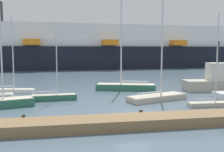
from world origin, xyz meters
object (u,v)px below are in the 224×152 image
(sailboat_3, at_px, (212,102))
(fishing_boat_0, at_px, (215,81))
(sailboat_5, at_px, (11,89))
(sailboat_6, at_px, (54,96))
(sailboat_1, at_px, (157,96))
(cruise_ship, at_px, (69,48))
(sailboat_0, at_px, (126,85))

(sailboat_3, height_order, fishing_boat_0, sailboat_3)
(fishing_boat_0, bearing_deg, sailboat_5, 179.83)
(fishing_boat_0, bearing_deg, sailboat_6, -166.16)
(sailboat_1, xyz_separation_m, sailboat_6, (-10.00, 1.84, -0.04))
(sailboat_1, relative_size, sailboat_5, 1.18)
(sailboat_3, bearing_deg, cruise_ship, 106.08)
(sailboat_5, distance_m, cruise_ship, 39.16)
(sailboat_5, bearing_deg, cruise_ship, 90.35)
(sailboat_5, height_order, fishing_boat_0, sailboat_5)
(sailboat_3, height_order, sailboat_5, sailboat_5)
(cruise_ship, bearing_deg, sailboat_0, -84.31)
(sailboat_5, xyz_separation_m, fishing_boat_0, (24.08, -2.49, 0.71))
(sailboat_5, bearing_deg, sailboat_3, -18.00)
(sailboat_3, xyz_separation_m, fishing_boat_0, (5.24, 8.01, 0.75))
(sailboat_5, relative_size, fishing_boat_0, 1.15)
(sailboat_6, bearing_deg, cruise_ship, 83.32)
(sailboat_6, bearing_deg, sailboat_5, 130.41)
(sailboat_3, bearing_deg, sailboat_6, 161.69)
(sailboat_1, bearing_deg, cruise_ship, 80.77)
(sailboat_1, relative_size, sailboat_3, 1.26)
(sailboat_0, xyz_separation_m, fishing_boat_0, (10.61, -2.29, 0.50))
(sailboat_1, bearing_deg, sailboat_3, -61.36)
(fishing_boat_0, relative_size, cruise_ship, 0.07)
(sailboat_5, relative_size, cruise_ship, 0.08)
(sailboat_6, bearing_deg, sailboat_1, -14.20)
(sailboat_5, bearing_deg, sailboat_1, -13.96)
(sailboat_0, height_order, cruise_ship, cruise_ship)
(sailboat_5, bearing_deg, sailboat_6, -34.72)
(fishing_boat_0, bearing_deg, sailboat_3, -117.46)
(sailboat_3, distance_m, sailboat_6, 14.78)
(sailboat_3, xyz_separation_m, sailboat_6, (-13.79, 5.30, 0.02))
(sailboat_1, bearing_deg, sailboat_5, 135.92)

